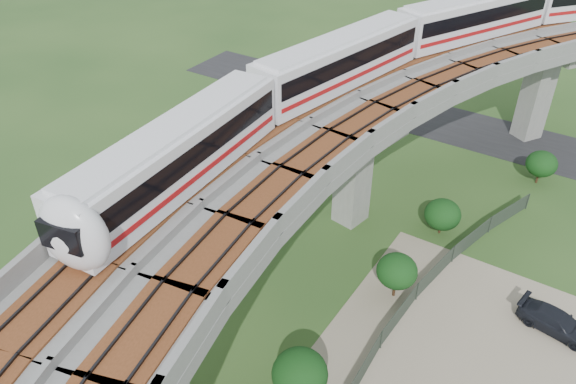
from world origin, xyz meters
name	(u,v)px	position (x,y,z in m)	size (l,w,h in m)	color
ground	(265,293)	(0.00, 0.00, 0.00)	(160.00, 160.00, 0.00)	#294A1D
asphalt_road	(430,119)	(0.00, 30.00, 0.01)	(60.00, 8.00, 0.03)	#232326
viaduct	(318,201)	(3.84, 0.00, 9.05)	(19.58, 73.98, 11.40)	#99968E
metro_train	(428,46)	(2.90, 17.28, 12.31)	(21.47, 58.63, 3.64)	white
fence	(401,349)	(9.75, 0.00, 0.75)	(3.87, 38.73, 1.50)	#2D382D
tree_0	(542,164)	(12.03, 23.72, 1.90)	(2.57, 2.57, 3.00)	#382314
tree_1	(443,214)	(7.47, 12.57, 1.72)	(2.71, 2.71, 2.87)	#382314
tree_2	(397,271)	(7.32, 4.49, 2.19)	(2.66, 2.66, 3.32)	#382314
tree_3	(300,374)	(6.20, -5.51, 2.02)	(3.03, 3.03, 3.31)	#382314
car_dark	(557,322)	(16.91, 7.18, 0.72)	(1.90, 4.67, 1.35)	black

